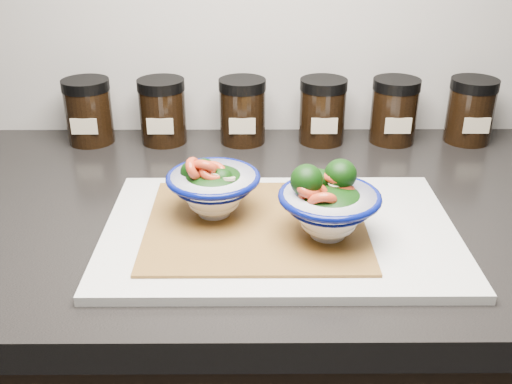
{
  "coord_description": "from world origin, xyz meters",
  "views": [
    {
      "loc": [
        -0.08,
        0.69,
        1.29
      ],
      "look_at": [
        -0.08,
        1.36,
        0.96
      ],
      "focal_mm": 42.0,
      "sensor_mm": 36.0,
      "label": 1
    }
  ],
  "objects_px": {
    "spice_jar_d": "(322,111)",
    "spice_jar_f": "(471,110)",
    "cutting_board": "(280,231)",
    "spice_jar_c": "(242,111)",
    "bowl_right": "(328,205)",
    "spice_jar_b": "(163,111)",
    "bowl_left": "(213,188)",
    "spice_jar_a": "(89,111)",
    "spice_jar_e": "(394,111)"
  },
  "relations": [
    {
      "from": "bowl_left",
      "to": "spice_jar_f",
      "type": "relative_size",
      "value": 1.09
    },
    {
      "from": "cutting_board",
      "to": "spice_jar_b",
      "type": "bearing_deg",
      "value": 120.1
    },
    {
      "from": "bowl_right",
      "to": "spice_jar_f",
      "type": "height_order",
      "value": "spice_jar_f"
    },
    {
      "from": "spice_jar_f",
      "to": "spice_jar_b",
      "type": "bearing_deg",
      "value": 180.0
    },
    {
      "from": "cutting_board",
      "to": "spice_jar_a",
      "type": "xyz_separation_m",
      "value": [
        -0.32,
        0.33,
        0.05
      ]
    },
    {
      "from": "spice_jar_d",
      "to": "spice_jar_e",
      "type": "height_order",
      "value": "same"
    },
    {
      "from": "spice_jar_c",
      "to": "spice_jar_d",
      "type": "xyz_separation_m",
      "value": [
        0.14,
        0.0,
        0.0
      ]
    },
    {
      "from": "bowl_left",
      "to": "spice_jar_a",
      "type": "bearing_deg",
      "value": 127.99
    },
    {
      "from": "bowl_left",
      "to": "cutting_board",
      "type": "bearing_deg",
      "value": -19.62
    },
    {
      "from": "spice_jar_b",
      "to": "spice_jar_d",
      "type": "relative_size",
      "value": 1.0
    },
    {
      "from": "bowl_right",
      "to": "spice_jar_b",
      "type": "height_order",
      "value": "spice_jar_b"
    },
    {
      "from": "spice_jar_e",
      "to": "bowl_right",
      "type": "bearing_deg",
      "value": -113.79
    },
    {
      "from": "bowl_left",
      "to": "spice_jar_b",
      "type": "xyz_separation_m",
      "value": [
        -0.11,
        0.3,
        0.0
      ]
    },
    {
      "from": "cutting_board",
      "to": "spice_jar_b",
      "type": "distance_m",
      "value": 0.39
    },
    {
      "from": "bowl_right",
      "to": "spice_jar_d",
      "type": "xyz_separation_m",
      "value": [
        0.03,
        0.36,
        -0.0
      ]
    },
    {
      "from": "cutting_board",
      "to": "spice_jar_f",
      "type": "distance_m",
      "value": 0.48
    },
    {
      "from": "spice_jar_b",
      "to": "spice_jar_f",
      "type": "xyz_separation_m",
      "value": [
        0.54,
        0.0,
        0.0
      ]
    },
    {
      "from": "spice_jar_c",
      "to": "spice_jar_f",
      "type": "bearing_deg",
      "value": 0.0
    },
    {
      "from": "spice_jar_e",
      "to": "spice_jar_a",
      "type": "bearing_deg",
      "value": 180.0
    },
    {
      "from": "spice_jar_d",
      "to": "spice_jar_f",
      "type": "bearing_deg",
      "value": 0.0
    },
    {
      "from": "bowl_left",
      "to": "spice_jar_a",
      "type": "height_order",
      "value": "spice_jar_a"
    },
    {
      "from": "cutting_board",
      "to": "bowl_right",
      "type": "relative_size",
      "value": 3.58
    },
    {
      "from": "spice_jar_b",
      "to": "spice_jar_d",
      "type": "xyz_separation_m",
      "value": [
        0.28,
        0.0,
        0.0
      ]
    },
    {
      "from": "cutting_board",
      "to": "spice_jar_c",
      "type": "bearing_deg",
      "value": 98.97
    },
    {
      "from": "bowl_left",
      "to": "bowl_right",
      "type": "distance_m",
      "value": 0.15
    },
    {
      "from": "cutting_board",
      "to": "spice_jar_c",
      "type": "height_order",
      "value": "spice_jar_c"
    },
    {
      "from": "cutting_board",
      "to": "spice_jar_f",
      "type": "relative_size",
      "value": 3.98
    },
    {
      "from": "cutting_board",
      "to": "spice_jar_b",
      "type": "height_order",
      "value": "spice_jar_b"
    },
    {
      "from": "spice_jar_b",
      "to": "spice_jar_f",
      "type": "height_order",
      "value": "same"
    },
    {
      "from": "bowl_left",
      "to": "spice_jar_a",
      "type": "xyz_separation_m",
      "value": [
        -0.23,
        0.3,
        0.0
      ]
    },
    {
      "from": "spice_jar_d",
      "to": "spice_jar_e",
      "type": "bearing_deg",
      "value": 0.0
    },
    {
      "from": "bowl_right",
      "to": "spice_jar_d",
      "type": "bearing_deg",
      "value": 84.99
    },
    {
      "from": "spice_jar_f",
      "to": "bowl_right",
      "type": "bearing_deg",
      "value": -129.26
    },
    {
      "from": "bowl_left",
      "to": "spice_jar_e",
      "type": "distance_m",
      "value": 0.42
    },
    {
      "from": "spice_jar_d",
      "to": "spice_jar_b",
      "type": "bearing_deg",
      "value": 180.0
    },
    {
      "from": "bowl_right",
      "to": "spice_jar_a",
      "type": "xyz_separation_m",
      "value": [
        -0.38,
        0.36,
        -0.0
      ]
    },
    {
      "from": "spice_jar_e",
      "to": "spice_jar_f",
      "type": "bearing_deg",
      "value": 0.0
    },
    {
      "from": "bowl_right",
      "to": "spice_jar_c",
      "type": "distance_m",
      "value": 0.37
    },
    {
      "from": "bowl_right",
      "to": "spice_jar_e",
      "type": "xyz_separation_m",
      "value": [
        0.16,
        0.36,
        -0.0
      ]
    },
    {
      "from": "bowl_left",
      "to": "spice_jar_a",
      "type": "distance_m",
      "value": 0.38
    },
    {
      "from": "spice_jar_c",
      "to": "cutting_board",
      "type": "bearing_deg",
      "value": -81.03
    },
    {
      "from": "spice_jar_a",
      "to": "spice_jar_c",
      "type": "distance_m",
      "value": 0.27
    },
    {
      "from": "spice_jar_d",
      "to": "cutting_board",
      "type": "bearing_deg",
      "value": -104.8
    },
    {
      "from": "spice_jar_b",
      "to": "spice_jar_c",
      "type": "bearing_deg",
      "value": 0.0
    },
    {
      "from": "bowl_left",
      "to": "spice_jar_b",
      "type": "relative_size",
      "value": 1.09
    },
    {
      "from": "spice_jar_a",
      "to": "spice_jar_b",
      "type": "distance_m",
      "value": 0.13
    },
    {
      "from": "bowl_right",
      "to": "spice_jar_e",
      "type": "bearing_deg",
      "value": 66.21
    },
    {
      "from": "bowl_left",
      "to": "spice_jar_d",
      "type": "height_order",
      "value": "spice_jar_d"
    },
    {
      "from": "spice_jar_a",
      "to": "spice_jar_e",
      "type": "distance_m",
      "value": 0.53
    },
    {
      "from": "cutting_board",
      "to": "spice_jar_a",
      "type": "bearing_deg",
      "value": 134.13
    }
  ]
}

